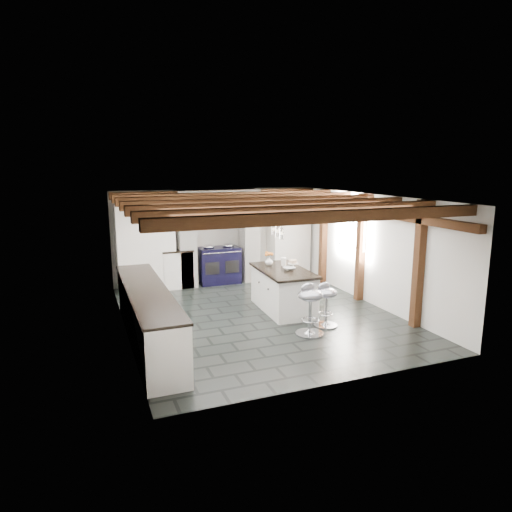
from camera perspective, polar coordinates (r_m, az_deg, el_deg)
name	(u,v)px	position (r m, az deg, el deg)	size (l,w,h in m)	color
ground	(259,315)	(8.98, 0.34, -7.42)	(6.00, 6.00, 0.00)	black
room_shell	(208,251)	(9.83, -6.02, 0.60)	(6.00, 6.03, 6.00)	white
range_cooker	(219,264)	(11.30, -4.67, -1.06)	(1.00, 0.63, 0.99)	black
kitchen_island	(283,289)	(9.20, 3.39, -4.17)	(0.97, 1.74, 1.12)	white
bar_stool_near	(326,300)	(8.36, 8.73, -5.42)	(0.46, 0.46, 0.80)	silver
bar_stool_far	(310,303)	(7.89, 6.74, -5.90)	(0.55, 0.55, 0.90)	silver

